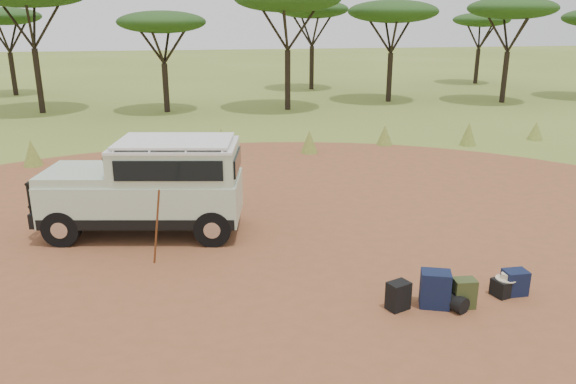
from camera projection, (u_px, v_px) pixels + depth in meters
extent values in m
plane|color=olive|center=(255.00, 257.00, 11.10)|extent=(140.00, 140.00, 0.00)
cylinder|color=brown|center=(255.00, 257.00, 11.10)|extent=(23.00, 23.00, 0.01)
cone|color=olive|center=(32.00, 153.00, 17.69)|extent=(0.60, 0.60, 0.85)
cone|color=olive|center=(132.00, 145.00, 19.09)|extent=(0.60, 0.60, 0.70)
cone|color=olive|center=(221.00, 141.00, 19.21)|extent=(0.60, 0.60, 0.90)
cone|color=olive|center=(309.00, 142.00, 19.38)|extent=(0.60, 0.60, 0.80)
cone|color=olive|center=(385.00, 135.00, 20.57)|extent=(0.60, 0.60, 0.75)
cone|color=olive|center=(468.00, 134.00, 20.52)|extent=(0.60, 0.60, 0.85)
cone|color=olive|center=(536.00, 131.00, 21.44)|extent=(0.60, 0.60, 0.70)
cylinder|color=black|center=(39.00, 81.00, 27.03)|extent=(0.28, 0.28, 3.06)
cylinder|color=black|center=(166.00, 88.00, 27.45)|extent=(0.28, 0.28, 2.34)
ellipsoid|color=#173B15|center=(162.00, 22.00, 26.51)|extent=(4.20, 4.20, 1.05)
cylinder|color=black|center=(288.00, 80.00, 28.04)|extent=(0.28, 0.28, 2.93)
cylinder|color=black|center=(389.00, 77.00, 30.74)|extent=(0.28, 0.28, 2.61)
ellipsoid|color=#173B15|center=(393.00, 11.00, 29.70)|extent=(4.80, 4.80, 1.20)
cylinder|color=black|center=(504.00, 77.00, 30.37)|extent=(0.28, 0.28, 2.70)
ellipsoid|color=#173B15|center=(512.00, 8.00, 29.30)|extent=(4.60, 4.60, 1.15)
cylinder|color=black|center=(13.00, 74.00, 33.15)|extent=(0.28, 0.28, 2.48)
ellipsoid|color=#173B15|center=(5.00, 16.00, 32.17)|extent=(4.00, 4.00, 1.00)
cylinder|color=black|center=(312.00, 68.00, 35.82)|extent=(0.28, 0.28, 2.70)
ellipsoid|color=#173B15|center=(312.00, 9.00, 34.74)|extent=(4.50, 4.50, 1.12)
cylinder|color=black|center=(477.00, 66.00, 38.92)|extent=(0.28, 0.28, 2.34)
ellipsoid|color=#173B15|center=(481.00, 20.00, 37.99)|extent=(3.80, 3.80, 0.95)
cube|color=#B4CAAC|center=(144.00, 197.00, 12.13)|extent=(4.37, 2.43, 0.87)
cube|color=black|center=(145.00, 211.00, 12.23)|extent=(4.30, 2.44, 0.22)
cube|color=#B4CAAC|center=(176.00, 162.00, 11.89)|extent=(2.82, 2.07, 0.69)
cube|color=silver|center=(175.00, 145.00, 11.78)|extent=(2.82, 2.10, 0.06)
cube|color=silver|center=(175.00, 141.00, 11.75)|extent=(2.60, 1.97, 0.05)
cube|color=#B4CAAC|center=(81.00, 174.00, 11.97)|extent=(1.79, 1.85, 0.18)
cube|color=black|center=(117.00, 161.00, 11.88)|extent=(0.41, 1.40, 0.48)
cube|color=black|center=(168.00, 171.00, 11.09)|extent=(2.15, 0.44, 0.41)
cube|color=black|center=(183.00, 152.00, 12.67)|extent=(2.15, 0.44, 0.41)
cube|color=black|center=(237.00, 162.00, 11.89)|extent=(0.29, 1.34, 0.38)
cube|color=black|center=(48.00, 209.00, 12.21)|extent=(0.43, 1.66, 0.31)
cylinder|color=black|center=(38.00, 177.00, 11.98)|extent=(0.28, 1.18, 0.06)
cylinder|color=black|center=(41.00, 198.00, 12.13)|extent=(0.28, 1.18, 0.06)
cylinder|color=silver|center=(33.00, 188.00, 11.80)|extent=(0.10, 0.21, 0.20)
cylinder|color=silver|center=(44.00, 181.00, 12.28)|extent=(0.10, 0.21, 0.20)
cube|color=silver|center=(44.00, 204.00, 12.17)|extent=(0.11, 0.39, 0.11)
cylinder|color=black|center=(131.00, 156.00, 12.68)|extent=(0.09, 0.09, 0.76)
cylinder|color=black|center=(61.00, 228.00, 11.55)|extent=(0.80, 0.39, 0.77)
cylinder|color=black|center=(86.00, 205.00, 12.96)|extent=(0.80, 0.39, 0.77)
cylinder|color=black|center=(213.00, 228.00, 11.56)|extent=(0.80, 0.39, 0.77)
cylinder|color=black|center=(221.00, 205.00, 12.96)|extent=(0.80, 0.39, 0.77)
cylinder|color=brown|center=(157.00, 228.00, 10.49)|extent=(0.26, 0.34, 1.57)
cube|color=black|center=(398.00, 296.00, 9.08)|extent=(0.42, 0.36, 0.48)
cube|color=#131D3D|center=(435.00, 289.00, 9.15)|extent=(0.56, 0.48, 0.62)
cube|color=#374720|center=(464.00, 293.00, 9.15)|extent=(0.38, 0.29, 0.50)
cube|color=#131D3D|center=(515.00, 282.00, 9.58)|extent=(0.39, 0.30, 0.44)
cube|color=black|center=(505.00, 287.00, 9.57)|extent=(0.49, 0.41, 0.30)
cylinder|color=black|center=(457.00, 303.00, 9.05)|extent=(0.37, 0.37, 0.28)
cylinder|color=beige|center=(506.00, 279.00, 9.52)|extent=(0.35, 0.35, 0.01)
cylinder|color=beige|center=(507.00, 276.00, 9.51)|extent=(0.18, 0.18, 0.09)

